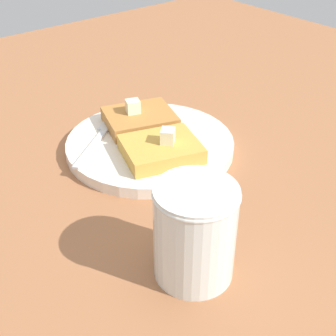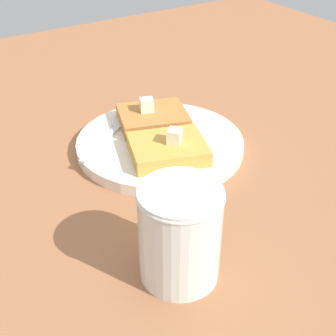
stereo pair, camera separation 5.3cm
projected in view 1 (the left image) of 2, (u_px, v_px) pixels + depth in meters
The scene contains 8 objects.
table_surface at pixel (193, 140), 69.27cm from camera, with size 119.95×119.95×2.19cm, color #9A613D.
plate at pixel (150, 144), 64.47cm from camera, with size 23.01×23.01×1.51cm.
toast_slice_left at pixel (161, 149), 60.14cm from camera, with size 8.01×9.50×2.00cm, color gold.
toast_slice_middle at pixel (140, 119), 66.99cm from camera, with size 8.01×9.50×2.00cm, color #B37638.
butter_pat_primary at pixel (168, 136), 59.09cm from camera, with size 1.88×1.69×1.88cm, color #EFECC6.
butter_pat_secondary at pixel (133, 106), 66.10cm from camera, with size 1.88×1.69×1.88cm, color #F8EEC4.
fork at pixel (102, 134), 65.20cm from camera, with size 10.46×13.86×0.36cm.
syrup_jar at pixel (195, 235), 43.30cm from camera, with size 7.89×7.89×9.91cm.
Camera 1 is at (-43.82, 41.05, 36.08)cm, focal length 50.00 mm.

